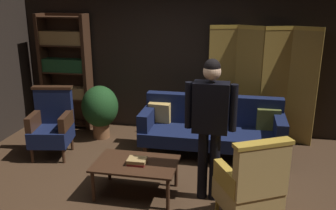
{
  "coord_description": "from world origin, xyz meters",
  "views": [
    {
      "loc": [
        0.89,
        -3.68,
        2.36
      ],
      "look_at": [
        0.0,
        0.8,
        0.95
      ],
      "focal_mm": 38.23,
      "sensor_mm": 36.0,
      "label": 1
    }
  ],
  "objects_px": {
    "folding_screen": "(261,83)",
    "velvet_couch": "(212,126)",
    "book_red_leather": "(137,163)",
    "bookshelf": "(66,68)",
    "armchair_wing_left": "(52,124)",
    "coffee_table": "(136,166)",
    "armchair_gilt_accent": "(251,185)",
    "book_tan_leather": "(137,160)",
    "standing_figure": "(210,118)",
    "potted_plant": "(100,108)"
  },
  "relations": [
    {
      "from": "potted_plant",
      "to": "book_red_leather",
      "type": "relative_size",
      "value": 4.36
    },
    {
      "from": "armchair_wing_left",
      "to": "coffee_table",
      "type": "bearing_deg",
      "value": -28.81
    },
    {
      "from": "coffee_table",
      "to": "armchair_wing_left",
      "type": "distance_m",
      "value": 1.78
    },
    {
      "from": "folding_screen",
      "to": "potted_plant",
      "type": "xyz_separation_m",
      "value": [
        -2.63,
        -0.43,
        -0.46
      ]
    },
    {
      "from": "coffee_table",
      "to": "armchair_gilt_accent",
      "type": "height_order",
      "value": "armchair_gilt_accent"
    },
    {
      "from": "bookshelf",
      "to": "potted_plant",
      "type": "xyz_separation_m",
      "value": [
        0.79,
        -0.45,
        -0.57
      ]
    },
    {
      "from": "coffee_table",
      "to": "book_tan_leather",
      "type": "bearing_deg",
      "value": -47.26
    },
    {
      "from": "velvet_couch",
      "to": "armchair_wing_left",
      "type": "distance_m",
      "value": 2.42
    },
    {
      "from": "armchair_gilt_accent",
      "to": "standing_figure",
      "type": "distance_m",
      "value": 0.86
    },
    {
      "from": "armchair_gilt_accent",
      "to": "book_tan_leather",
      "type": "xyz_separation_m",
      "value": [
        -1.32,
        0.38,
        -0.02
      ]
    },
    {
      "from": "armchair_wing_left",
      "to": "bookshelf",
      "type": "bearing_deg",
      "value": 105.04
    },
    {
      "from": "bookshelf",
      "to": "standing_figure",
      "type": "xyz_separation_m",
      "value": [
        2.76,
        -2.02,
        -0.07
      ]
    },
    {
      "from": "velvet_couch",
      "to": "book_tan_leather",
      "type": "distance_m",
      "value": 1.59
    },
    {
      "from": "armchair_wing_left",
      "to": "book_red_leather",
      "type": "bearing_deg",
      "value": -29.19
    },
    {
      "from": "armchair_gilt_accent",
      "to": "potted_plant",
      "type": "distance_m",
      "value": 3.2
    },
    {
      "from": "armchair_gilt_accent",
      "to": "folding_screen",
      "type": "bearing_deg",
      "value": 85.81
    },
    {
      "from": "folding_screen",
      "to": "bookshelf",
      "type": "distance_m",
      "value": 3.43
    },
    {
      "from": "coffee_table",
      "to": "armchair_gilt_accent",
      "type": "xyz_separation_m",
      "value": [
        1.35,
        -0.41,
        0.12
      ]
    },
    {
      "from": "velvet_couch",
      "to": "coffee_table",
      "type": "relative_size",
      "value": 2.12
    },
    {
      "from": "armchair_wing_left",
      "to": "book_red_leather",
      "type": "xyz_separation_m",
      "value": [
        1.58,
        -0.88,
        -0.06
      ]
    },
    {
      "from": "velvet_couch",
      "to": "coffee_table",
      "type": "bearing_deg",
      "value": -120.72
    },
    {
      "from": "armchair_gilt_accent",
      "to": "armchair_wing_left",
      "type": "bearing_deg",
      "value": 156.52
    },
    {
      "from": "coffee_table",
      "to": "potted_plant",
      "type": "height_order",
      "value": "potted_plant"
    },
    {
      "from": "velvet_couch",
      "to": "potted_plant",
      "type": "xyz_separation_m",
      "value": [
        -1.91,
        0.29,
        0.07
      ]
    },
    {
      "from": "bookshelf",
      "to": "book_tan_leather",
      "type": "distance_m",
      "value": 2.93
    },
    {
      "from": "bookshelf",
      "to": "coffee_table",
      "type": "height_order",
      "value": "bookshelf"
    },
    {
      "from": "coffee_table",
      "to": "book_tan_leather",
      "type": "relative_size",
      "value": 4.46
    },
    {
      "from": "book_red_leather",
      "to": "bookshelf",
      "type": "bearing_deg",
      "value": 132.03
    },
    {
      "from": "folding_screen",
      "to": "book_tan_leather",
      "type": "distance_m",
      "value": 2.64
    },
    {
      "from": "folding_screen",
      "to": "potted_plant",
      "type": "relative_size",
      "value": 2.09
    },
    {
      "from": "bookshelf",
      "to": "velvet_couch",
      "type": "height_order",
      "value": "bookshelf"
    },
    {
      "from": "coffee_table",
      "to": "potted_plant",
      "type": "relative_size",
      "value": 1.1
    },
    {
      "from": "coffee_table",
      "to": "bookshelf",
      "type": "bearing_deg",
      "value": 132.02
    },
    {
      "from": "armchair_gilt_accent",
      "to": "book_red_leather",
      "type": "relative_size",
      "value": 4.99
    },
    {
      "from": "standing_figure",
      "to": "book_red_leather",
      "type": "xyz_separation_m",
      "value": [
        -0.85,
        -0.11,
        -0.59
      ]
    },
    {
      "from": "folding_screen",
      "to": "book_red_leather",
      "type": "bearing_deg",
      "value": -125.54
    },
    {
      "from": "standing_figure",
      "to": "book_tan_leather",
      "type": "relative_size",
      "value": 7.6
    },
    {
      "from": "folding_screen",
      "to": "velvet_couch",
      "type": "height_order",
      "value": "folding_screen"
    },
    {
      "from": "armchair_wing_left",
      "to": "book_tan_leather",
      "type": "height_order",
      "value": "armchair_wing_left"
    },
    {
      "from": "armchair_wing_left",
      "to": "armchair_gilt_accent",
      "type": "bearing_deg",
      "value": -23.48
    },
    {
      "from": "armchair_gilt_accent",
      "to": "standing_figure",
      "type": "height_order",
      "value": "standing_figure"
    },
    {
      "from": "folding_screen",
      "to": "book_red_leather",
      "type": "xyz_separation_m",
      "value": [
        -1.51,
        -2.11,
        -0.55
      ]
    },
    {
      "from": "velvet_couch",
      "to": "book_red_leather",
      "type": "bearing_deg",
      "value": -119.42
    },
    {
      "from": "armchair_gilt_accent",
      "to": "armchair_wing_left",
      "type": "height_order",
      "value": "same"
    },
    {
      "from": "velvet_couch",
      "to": "standing_figure",
      "type": "xyz_separation_m",
      "value": [
        0.06,
        -1.28,
        0.57
      ]
    },
    {
      "from": "folding_screen",
      "to": "armchair_wing_left",
      "type": "height_order",
      "value": "folding_screen"
    },
    {
      "from": "folding_screen",
      "to": "armchair_wing_left",
      "type": "xyz_separation_m",
      "value": [
        -3.09,
        -1.22,
        -0.5
      ]
    },
    {
      "from": "book_tan_leather",
      "to": "folding_screen",
      "type": "bearing_deg",
      "value": 54.46
    },
    {
      "from": "folding_screen",
      "to": "velvet_couch",
      "type": "relative_size",
      "value": 0.9
    },
    {
      "from": "standing_figure",
      "to": "folding_screen",
      "type": "bearing_deg",
      "value": 71.78
    }
  ]
}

